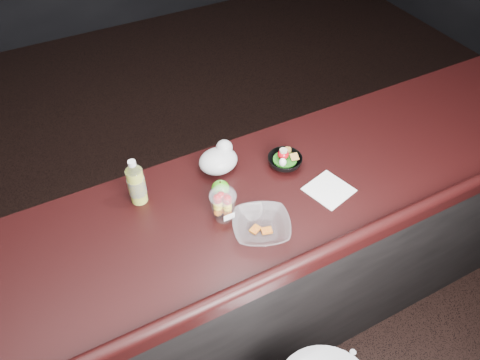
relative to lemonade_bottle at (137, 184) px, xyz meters
name	(u,v)px	position (x,y,z in m)	size (l,w,h in m)	color
room_shell	(273,58)	(0.26, -0.50, 0.73)	(8.00, 8.00, 8.00)	black
counter	(226,283)	(0.26, -0.20, -0.59)	(4.06, 0.71, 1.02)	black
lemonade_bottle	(137,184)	(0.00, 0.00, 0.00)	(0.07, 0.07, 0.20)	gold
fruit_cup	(223,204)	(0.25, -0.23, -0.01)	(0.10, 0.10, 0.14)	white
green_apple	(220,188)	(0.29, -0.12, -0.05)	(0.07, 0.07, 0.07)	#27780D
plastic_bag	(219,159)	(0.35, 0.01, -0.03)	(0.16, 0.13, 0.12)	silver
snack_bowl	(285,161)	(0.61, -0.09, -0.06)	(0.18, 0.18, 0.08)	black
takeout_bowl	(261,227)	(0.34, -0.36, -0.06)	(0.28, 0.28, 0.05)	silver
paper_napkin	(329,190)	(0.69, -0.30, -0.08)	(0.16, 0.16, 0.00)	white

